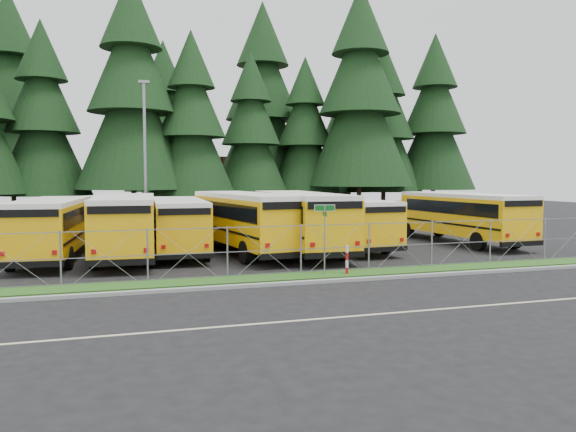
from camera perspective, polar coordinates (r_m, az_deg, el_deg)
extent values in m
plane|color=black|center=(24.00, 2.82, -5.37)|extent=(120.00, 120.00, 0.00)
cube|color=gray|center=(21.15, 5.74, -6.49)|extent=(50.00, 0.25, 0.12)
cube|color=#1B4914|center=(22.43, 4.33, -5.96)|extent=(50.00, 1.40, 0.06)
cube|color=beige|center=(16.86, 12.37, -9.46)|extent=(50.00, 0.12, 0.01)
cube|color=brown|center=(63.83, -4.52, 3.18)|extent=(22.00, 10.00, 6.00)
cylinder|color=gray|center=(22.27, 3.74, -2.46)|extent=(0.06, 0.06, 2.80)
cube|color=#0C5916|center=(22.16, 3.75, 0.83)|extent=(0.80, 0.10, 0.22)
cube|color=white|center=(22.16, 3.75, 0.83)|extent=(0.84, 0.10, 0.26)
cube|color=#0C5916|center=(22.18, 3.75, 0.21)|extent=(0.08, 0.55, 0.18)
cylinder|color=#B20C0C|center=(22.47, 6.01, -4.48)|extent=(0.11, 0.11, 1.20)
cylinder|color=gray|center=(38.03, -14.32, 5.53)|extent=(0.20, 0.20, 10.00)
cube|color=gray|center=(38.50, -14.45, 13.06)|extent=(0.70, 0.35, 0.18)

